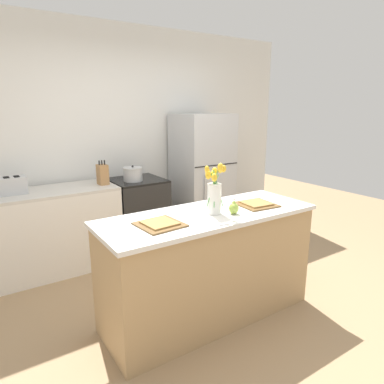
% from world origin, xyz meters
% --- Properties ---
extents(ground_plane, '(10.00, 10.00, 0.00)m').
position_xyz_m(ground_plane, '(0.00, 0.00, 0.00)').
color(ground_plane, '#997A56').
extents(back_wall, '(5.20, 0.08, 2.70)m').
position_xyz_m(back_wall, '(0.00, 2.00, 1.35)').
color(back_wall, silver).
rests_on(back_wall, ground_plane).
extents(kitchen_island, '(1.80, 0.66, 0.91)m').
position_xyz_m(kitchen_island, '(0.00, 0.00, 0.46)').
color(kitchen_island, tan).
rests_on(kitchen_island, ground_plane).
extents(back_counter, '(1.68, 0.60, 0.90)m').
position_xyz_m(back_counter, '(-1.06, 1.60, 0.45)').
color(back_counter, silver).
rests_on(back_counter, ground_plane).
extents(stove_range, '(0.60, 0.61, 0.90)m').
position_xyz_m(stove_range, '(0.10, 1.60, 0.45)').
color(stove_range, black).
rests_on(stove_range, ground_plane).
extents(refrigerator, '(0.68, 0.67, 1.65)m').
position_xyz_m(refrigerator, '(1.05, 1.60, 0.83)').
color(refrigerator, '#B7BABC').
rests_on(refrigerator, ground_plane).
extents(flower_vase, '(0.17, 0.16, 0.41)m').
position_xyz_m(flower_vase, '(0.02, -0.03, 1.09)').
color(flower_vase, silver).
rests_on(flower_vase, kitchen_island).
extents(pear_figurine, '(0.08, 0.08, 0.13)m').
position_xyz_m(pear_figurine, '(0.15, -0.13, 0.97)').
color(pear_figurine, '#9EBC47').
rests_on(pear_figurine, kitchen_island).
extents(plate_setting_left, '(0.32, 0.32, 0.02)m').
position_xyz_m(plate_setting_left, '(-0.47, -0.04, 0.92)').
color(plate_setting_left, brown).
rests_on(plate_setting_left, kitchen_island).
extents(plate_setting_right, '(0.32, 0.32, 0.02)m').
position_xyz_m(plate_setting_right, '(0.47, -0.04, 0.92)').
color(plate_setting_right, brown).
rests_on(plate_setting_right, kitchen_island).
extents(toaster, '(0.28, 0.18, 0.17)m').
position_xyz_m(toaster, '(-1.22, 1.63, 0.98)').
color(toaster, '#B7BABC').
rests_on(toaster, back_counter).
extents(cooking_pot, '(0.22, 0.22, 0.18)m').
position_xyz_m(cooking_pot, '(0.03, 1.54, 0.98)').
color(cooking_pot, '#B2B5B7').
rests_on(cooking_pot, stove_range).
extents(knife_block, '(0.10, 0.14, 0.27)m').
position_xyz_m(knife_block, '(-0.33, 1.56, 1.01)').
color(knife_block, '#A37547').
rests_on(knife_block, back_counter).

